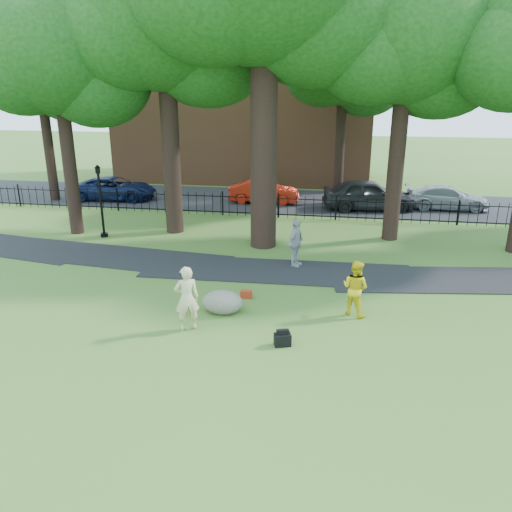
% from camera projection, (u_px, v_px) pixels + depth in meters
% --- Properties ---
extents(ground, '(120.00, 120.00, 0.00)m').
position_uv_depth(ground, '(227.00, 314.00, 15.19)').
color(ground, '#3D6423').
rests_on(ground, ground).
extents(footpath, '(36.07, 3.85, 0.03)m').
position_uv_depth(footpath, '(277.00, 271.00, 18.66)').
color(footpath, black).
rests_on(footpath, ground).
extents(street, '(80.00, 7.00, 0.02)m').
position_uv_depth(street, '(287.00, 201.00, 30.11)').
color(street, black).
rests_on(street, ground).
extents(iron_fence, '(44.00, 0.04, 1.20)m').
position_uv_depth(iron_fence, '(278.00, 206.00, 26.19)').
color(iron_fence, black).
rests_on(iron_fence, ground).
extents(brick_building, '(18.00, 8.00, 12.00)m').
position_uv_depth(brick_building, '(246.00, 95.00, 36.29)').
color(brick_building, brown).
rests_on(brick_building, ground).
extents(tree_row, '(26.82, 7.96, 12.42)m').
position_uv_depth(tree_row, '(282.00, 45.00, 20.31)').
color(tree_row, black).
rests_on(tree_row, ground).
extents(woman, '(0.82, 0.71, 1.89)m').
position_uv_depth(woman, '(187.00, 298.00, 13.94)').
color(woman, '#C8BD8A').
rests_on(woman, ground).
extents(man, '(1.05, 0.99, 1.72)m').
position_uv_depth(man, '(355.00, 288.00, 14.89)').
color(man, gold).
rests_on(man, ground).
extents(pedestrian, '(0.80, 1.18, 1.87)m').
position_uv_depth(pedestrian, '(296.00, 243.00, 18.92)').
color(pedestrian, '#9D9DA1').
rests_on(pedestrian, ground).
extents(boulder, '(1.36, 1.09, 0.73)m').
position_uv_depth(boulder, '(223.00, 300.00, 15.23)').
color(boulder, '#5D594D').
rests_on(boulder, ground).
extents(lamppost, '(0.33, 0.33, 3.31)m').
position_uv_depth(lamppost, '(101.00, 202.00, 22.47)').
color(lamppost, black).
rests_on(lamppost, ground).
extents(backpack, '(0.50, 0.40, 0.33)m').
position_uv_depth(backpack, '(282.00, 340.00, 13.29)').
color(backpack, black).
rests_on(backpack, ground).
extents(red_bag, '(0.37, 0.23, 0.25)m').
position_uv_depth(red_bag, '(246.00, 294.00, 16.29)').
color(red_bag, maroon).
rests_on(red_bag, ground).
extents(red_sedan, '(4.12, 1.51, 1.35)m').
position_uv_depth(red_sedan, '(264.00, 192.00, 29.47)').
color(red_sedan, '#AA1C0D').
rests_on(red_sedan, ground).
extents(navy_van, '(5.06, 2.59, 1.37)m').
position_uv_depth(navy_van, '(115.00, 188.00, 30.36)').
color(navy_van, '#0C163C').
rests_on(navy_van, ground).
extents(grey_car, '(5.24, 2.62, 1.71)m').
position_uv_depth(grey_car, '(368.00, 195.00, 27.80)').
color(grey_car, black).
rests_on(grey_car, ground).
extents(silver_car, '(4.54, 1.85, 1.32)m').
position_uv_depth(silver_car, '(447.00, 198.00, 27.96)').
color(silver_car, '#96989E').
rests_on(silver_car, ground).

